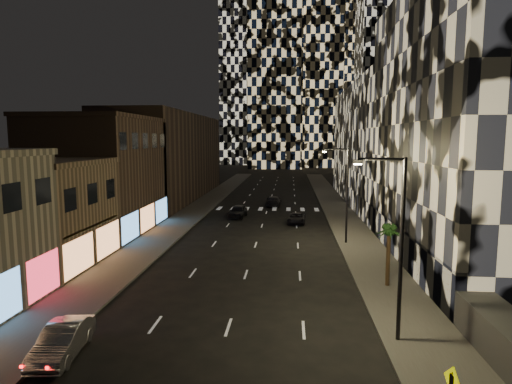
% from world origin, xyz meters
% --- Properties ---
extents(sidewalk_left, '(4.00, 120.00, 0.15)m').
position_xyz_m(sidewalk_left, '(-10.00, 50.00, 0.07)').
color(sidewalk_left, '#47443F').
rests_on(sidewalk_left, ground).
extents(sidewalk_right, '(4.00, 120.00, 0.15)m').
position_xyz_m(sidewalk_right, '(10.00, 50.00, 0.07)').
color(sidewalk_right, '#47443F').
rests_on(sidewalk_right, ground).
extents(curb_left, '(0.20, 120.00, 0.15)m').
position_xyz_m(curb_left, '(-7.90, 50.00, 0.07)').
color(curb_left, '#4C4C47').
rests_on(curb_left, ground).
extents(curb_right, '(0.20, 120.00, 0.15)m').
position_xyz_m(curb_right, '(7.90, 50.00, 0.07)').
color(curb_right, '#4C4C47').
rests_on(curb_right, ground).
extents(retail_tan, '(10.00, 10.00, 8.00)m').
position_xyz_m(retail_tan, '(-17.00, 21.00, 4.00)').
color(retail_tan, '#80684D').
rests_on(retail_tan, ground).
extents(retail_brown, '(10.00, 15.00, 12.00)m').
position_xyz_m(retail_brown, '(-17.00, 33.50, 6.00)').
color(retail_brown, '#4C382B').
rests_on(retail_brown, ground).
extents(retail_filler_left, '(10.00, 40.00, 14.00)m').
position_xyz_m(retail_filler_left, '(-17.00, 60.00, 7.00)').
color(retail_filler_left, '#4C382B').
rests_on(retail_filler_left, ground).
extents(midrise_right, '(16.00, 25.00, 22.00)m').
position_xyz_m(midrise_right, '(20.00, 24.50, 11.00)').
color(midrise_right, '#232326').
rests_on(midrise_right, ground).
extents(midrise_base, '(0.60, 25.00, 3.00)m').
position_xyz_m(midrise_base, '(12.30, 24.50, 1.50)').
color(midrise_base, '#383838').
rests_on(midrise_base, ground).
extents(plinth_right, '(2.00, 8.00, 2.00)m').
position_xyz_m(plinth_right, '(13.00, 8.00, 1.00)').
color(plinth_right, '#383838').
rests_on(plinth_right, ground).
extents(midrise_filler_right, '(16.00, 40.00, 18.00)m').
position_xyz_m(midrise_filler_right, '(20.00, 57.00, 9.00)').
color(midrise_filler_right, '#232326').
rests_on(midrise_filler_right, ground).
extents(tower_right_mid, '(20.00, 20.00, 100.00)m').
position_xyz_m(tower_right_mid, '(35.00, 135.00, 50.00)').
color(tower_right_mid, black).
rests_on(tower_right_mid, ground).
extents(tower_left_back, '(24.00, 24.00, 120.00)m').
position_xyz_m(tower_left_back, '(-12.00, 165.00, 60.00)').
color(tower_left_back, black).
rests_on(tower_left_back, ground).
extents(tower_center_low, '(18.00, 18.00, 95.00)m').
position_xyz_m(tower_center_low, '(-2.00, 140.00, 47.50)').
color(tower_center_low, black).
rests_on(tower_center_low, ground).
extents(streetlight_near, '(2.55, 0.25, 9.00)m').
position_xyz_m(streetlight_near, '(8.35, 10.00, 5.35)').
color(streetlight_near, black).
rests_on(streetlight_near, sidewalk_right).
extents(streetlight_far, '(2.55, 0.25, 9.00)m').
position_xyz_m(streetlight_far, '(8.35, 30.00, 5.35)').
color(streetlight_far, black).
rests_on(streetlight_far, sidewalk_right).
extents(car_silver_parked, '(2.04, 4.63, 1.48)m').
position_xyz_m(car_silver_parked, '(-7.20, 7.37, 0.74)').
color(car_silver_parked, '#9C9BA0').
rests_on(car_silver_parked, ground).
extents(car_dark_midlane, '(2.30, 4.80, 1.58)m').
position_xyz_m(car_dark_midlane, '(-3.42, 43.03, 0.79)').
color(car_dark_midlane, black).
rests_on(car_dark_midlane, ground).
extents(car_dark_oncoming, '(2.19, 5.14, 1.48)m').
position_xyz_m(car_dark_oncoming, '(0.76, 52.77, 0.74)').
color(car_dark_oncoming, black).
rests_on(car_dark_oncoming, ground).
extents(car_dark_rightlane, '(2.25, 4.46, 1.21)m').
position_xyz_m(car_dark_rightlane, '(4.00, 39.67, 0.60)').
color(car_dark_rightlane, black).
rests_on(car_dark_rightlane, ground).
extents(palm_tree, '(2.15, 2.13, 4.22)m').
position_xyz_m(palm_tree, '(9.84, 18.00, 3.63)').
color(palm_tree, '#47331E').
rests_on(palm_tree, sidewalk_right).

